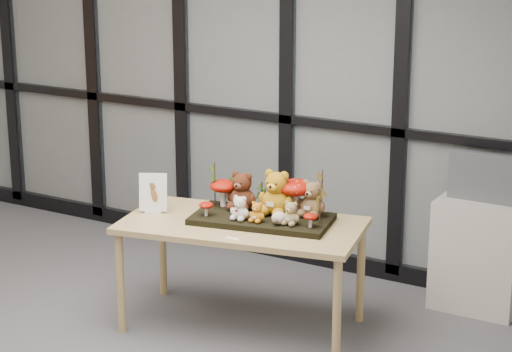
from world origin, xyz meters
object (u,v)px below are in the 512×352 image
Objects in this scene: mushroom_front_left at (206,208)px; mushroom_front_right at (310,220)px; monitor at (483,177)px; bear_brown_medium at (242,189)px; display_table at (242,233)px; bear_tan_back at (312,196)px; bear_beige_small at (291,212)px; mushroom_back_left at (223,192)px; mushroom_back_right at (296,195)px; sign_holder at (153,195)px; plush_cream_hedgehog at (279,217)px; diorama_tray at (262,219)px; bear_small_yellow at (257,211)px; bear_white_bow at (240,206)px; bear_pooh_yellow at (277,190)px.

mushroom_front_left reaches higher than mushroom_front_right.
monitor is (0.71, 0.96, 0.12)m from mushroom_front_right.
display_table is at bearing -71.16° from bear_brown_medium.
bear_tan_back is at bearing 0.99° from bear_brown_medium.
display_table is 5.93× the size of bear_brown_medium.
bear_brown_medium reaches higher than mushroom_front_left.
bear_beige_small reaches higher than mushroom_front_right.
mushroom_front_right is (0.65, -0.09, -0.05)m from mushroom_back_left.
mushroom_front_right is 0.21× the size of monitor.
mushroom_back_right is (0.46, 0.09, 0.03)m from mushroom_back_left.
mushroom_front_right is 0.38× the size of sign_holder.
sign_holder is (-0.37, -0.23, -0.02)m from mushroom_back_left.
mushroom_front_right is (0.18, 0.04, 0.01)m from plush_cream_hedgehog.
mushroom_front_right reaches higher than display_table.
mushroom_front_left reaches higher than diorama_tray.
mushroom_back_left is (-0.33, 0.16, 0.03)m from bear_small_yellow.
monitor reaches higher than bear_tan_back.
bear_brown_medium is at bearing 105.94° from bear_white_bow.
bear_small_yellow is 1.42× the size of mushroom_front_left.
bear_tan_back is at bearing -136.28° from monitor.
bear_brown_medium is 1.50m from monitor.
display_table is at bearing -139.10° from monitor.
diorama_tray is 0.35m from mushroom_front_right.
mushroom_back_right is (0.12, 0.25, 0.05)m from bear_small_yellow.
bear_small_yellow is at bearing -3.61° from bear_white_bow.
bear_brown_medium is 0.26m from mushroom_front_left.
bear_white_bow reaches higher than plush_cream_hedgehog.
bear_white_bow is (0.09, -0.18, -0.05)m from bear_brown_medium.
bear_small_yellow is 0.37m from mushroom_back_left.
monitor is (0.90, 0.78, 0.05)m from mushroom_back_right.
plush_cream_hedgehog is 0.45× the size of mushroom_back_left.
diorama_tray is 3.33× the size of sign_holder.
bear_pooh_yellow is (0.15, 0.15, 0.25)m from display_table.
mushroom_back_right reaches higher than bear_beige_small.
mushroom_front_left is 0.22× the size of monitor.
plush_cream_hedgehog is at bearing -0.67° from bear_small_yellow.
bear_small_yellow is (0.03, -0.10, 0.09)m from diorama_tray.
display_table is at bearing 154.85° from bear_small_yellow.
bear_pooh_yellow is at bearing 4.10° from mushroom_back_left.
diorama_tray is at bearing -12.95° from sign_holder.
bear_tan_back is 0.55× the size of monitor.
bear_small_yellow is (-0.23, -0.26, -0.05)m from bear_tan_back.
mushroom_front_right is 1.20m from monitor.
monitor reaches higher than diorama_tray.
bear_brown_medium reaches higher than sign_holder.
bear_brown_medium is (-0.17, 0.06, 0.15)m from diorama_tray.
bear_brown_medium is 1.61× the size of bear_white_bow.
bear_beige_small is 0.54m from mushroom_back_left.
mushroom_back_right is (0.32, 0.08, -0.01)m from bear_brown_medium.
mushroom_front_right is at bearing 11.08° from mushroom_front_left.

